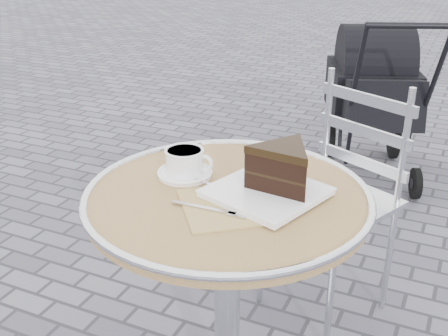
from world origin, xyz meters
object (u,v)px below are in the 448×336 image
at_px(cappuccino_set, 185,164).
at_px(bistro_chair, 348,171).
at_px(cafe_table, 227,250).
at_px(baby_stroller, 374,101).
at_px(cake_plate_set, 278,173).

distance_m(cappuccino_set, bistro_chair, 0.74).
bearing_deg(cappuccino_set, bistro_chair, 54.10).
xyz_separation_m(cafe_table, baby_stroller, (0.02, 1.93, -0.14)).
distance_m(cafe_table, baby_stroller, 1.93).
relative_size(cappuccino_set, baby_stroller, 0.16).
height_order(cafe_table, cappuccino_set, cappuccino_set).
bearing_deg(baby_stroller, cafe_table, -111.95).
relative_size(cafe_table, cake_plate_set, 1.88).
bearing_deg(baby_stroller, cappuccino_set, -116.41).
relative_size(cafe_table, cappuccino_set, 4.54).
height_order(cappuccino_set, bistro_chair, bistro_chair).
height_order(cake_plate_set, baby_stroller, baby_stroller).
relative_size(cafe_table, baby_stroller, 0.75).
distance_m(cafe_table, cappuccino_set, 0.25).
xyz_separation_m(cake_plate_set, baby_stroller, (-0.09, 1.88, -0.37)).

